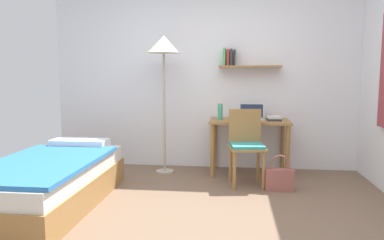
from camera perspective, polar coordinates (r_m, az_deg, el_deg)
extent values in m
plane|color=brown|center=(3.40, 0.41, -15.45)|extent=(5.28, 5.28, 0.00)
cube|color=white|center=(5.16, 2.87, 6.99)|extent=(4.40, 0.05, 2.60)
cube|color=#9E703D|center=(5.02, 8.94, 8.19)|extent=(0.83, 0.22, 0.02)
cube|color=#4CA856|center=(5.04, 5.03, 9.70)|extent=(0.03, 0.17, 0.23)
cube|color=#D13D38|center=(5.06, 5.57, 9.60)|extent=(0.03, 0.13, 0.22)
cube|color=#333338|center=(5.05, 6.09, 9.62)|extent=(0.04, 0.15, 0.22)
cube|color=#333338|center=(5.06, 6.61, 9.55)|extent=(0.02, 0.12, 0.21)
cube|color=#9E703D|center=(4.01, -21.11, -10.30)|extent=(0.94, 1.92, 0.28)
cube|color=silver|center=(3.95, -21.25, -7.25)|extent=(0.90, 1.87, 0.16)
cube|color=#2D70B7|center=(3.83, -22.13, -6.19)|extent=(0.95, 1.58, 0.04)
cube|color=white|center=(4.58, -16.95, -3.49)|extent=(0.66, 0.28, 0.10)
cube|color=#9E703D|center=(4.87, 8.87, -0.17)|extent=(1.03, 0.58, 0.03)
cylinder|color=#9E703D|center=(4.69, 3.19, -4.78)|extent=(0.06, 0.06, 0.68)
cylinder|color=#9E703D|center=(4.73, 14.56, -4.90)|extent=(0.06, 0.06, 0.68)
cylinder|color=#9E703D|center=(5.16, 3.51, -3.70)|extent=(0.06, 0.06, 0.68)
cylinder|color=#9E703D|center=(5.20, 13.84, -3.82)|extent=(0.06, 0.06, 0.68)
cube|color=#9E703D|center=(4.34, 8.50, -4.32)|extent=(0.45, 0.44, 0.03)
cube|color=teal|center=(4.34, 8.51, -3.93)|extent=(0.42, 0.40, 0.03)
cube|color=#9E703D|center=(4.47, 8.17, -0.83)|extent=(0.38, 0.09, 0.39)
cylinder|color=#9E703D|center=(4.22, 6.57, -7.87)|extent=(0.04, 0.04, 0.44)
cylinder|color=#9E703D|center=(4.28, 11.03, -7.74)|extent=(0.04, 0.04, 0.44)
cylinder|color=#9E703D|center=(4.52, 6.00, -6.86)|extent=(0.04, 0.04, 0.44)
cylinder|color=#9E703D|center=(4.58, 10.17, -6.76)|extent=(0.04, 0.04, 0.44)
cylinder|color=#B2A893|center=(5.01, -4.22, -7.92)|extent=(0.24, 0.24, 0.02)
cylinder|color=#B2A893|center=(4.86, -4.31, 1.11)|extent=(0.03, 0.03, 1.56)
cone|color=silver|center=(4.86, -4.40, 11.60)|extent=(0.44, 0.44, 0.22)
cube|color=#B7BABF|center=(4.91, 9.22, 0.13)|extent=(0.34, 0.22, 0.01)
cube|color=#B7BABF|center=(4.97, 9.21, 1.44)|extent=(0.33, 0.08, 0.20)
cube|color=black|center=(4.97, 9.21, 1.42)|extent=(0.30, 0.07, 0.17)
cylinder|color=#42A87F|center=(4.83, 4.38, 1.27)|extent=(0.06, 0.06, 0.21)
cube|color=#333338|center=(4.89, 12.55, 0.11)|extent=(0.17, 0.25, 0.03)
cube|color=silver|center=(4.88, 12.55, 0.43)|extent=(0.18, 0.20, 0.03)
cube|color=#99564C|center=(4.32, 13.38, -8.97)|extent=(0.32, 0.12, 0.25)
torus|color=#99564C|center=(4.28, 13.45, -6.73)|extent=(0.22, 0.02, 0.22)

